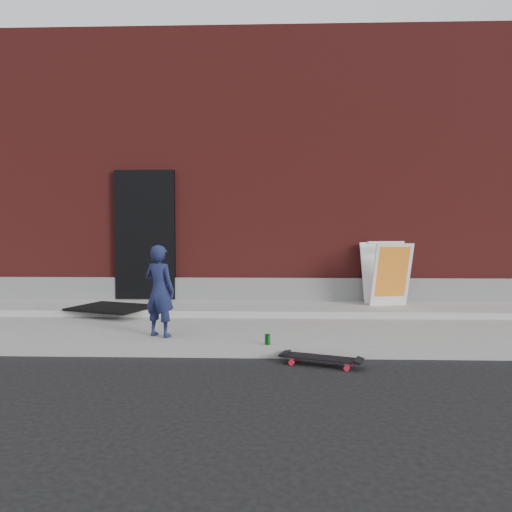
{
  "coord_description": "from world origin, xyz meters",
  "views": [
    {
      "loc": [
        -0.36,
        -5.7,
        1.49
      ],
      "look_at": [
        -0.58,
        0.8,
        1.15
      ],
      "focal_mm": 35.0,
      "sensor_mm": 36.0,
      "label": 1
    }
  ],
  "objects_px": {
    "child": "(160,291)",
    "pizza_sign": "(386,273)",
    "skateboard": "(321,359)",
    "soda_can": "(267,339)"
  },
  "relations": [
    {
      "from": "child",
      "to": "pizza_sign",
      "type": "bearing_deg",
      "value": -123.21
    },
    {
      "from": "skateboard",
      "to": "pizza_sign",
      "type": "bearing_deg",
      "value": 64.9
    },
    {
      "from": "skateboard",
      "to": "pizza_sign",
      "type": "relative_size",
      "value": 0.86
    },
    {
      "from": "child",
      "to": "skateboard",
      "type": "distance_m",
      "value": 2.18
    },
    {
      "from": "soda_can",
      "to": "pizza_sign",
      "type": "bearing_deg",
      "value": 52.6
    },
    {
      "from": "skateboard",
      "to": "pizza_sign",
      "type": "height_order",
      "value": "pizza_sign"
    },
    {
      "from": "pizza_sign",
      "to": "soda_can",
      "type": "relative_size",
      "value": 8.61
    },
    {
      "from": "child",
      "to": "soda_can",
      "type": "height_order",
      "value": "child"
    },
    {
      "from": "child",
      "to": "pizza_sign",
      "type": "relative_size",
      "value": 1.1
    },
    {
      "from": "child",
      "to": "skateboard",
      "type": "bearing_deg",
      "value": -177.14
    }
  ]
}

